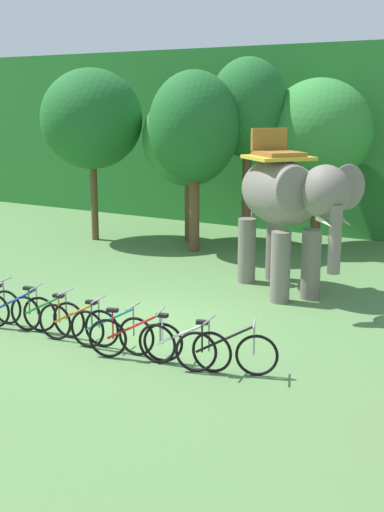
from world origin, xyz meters
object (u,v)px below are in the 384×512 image
(elephant, at_px, (286,200))
(bike_white, at_px, (184,346))
(bike_green, at_px, (47,315))
(bike_red, at_px, (135,339))
(tree_left, at_px, (189,139))
(bike_teal, at_px, (111,331))
(tree_right, at_px, (194,127))
(tree_center_right, at_px, (92,119))
(tree_far_right, at_px, (319,132))
(bike_blue, at_px, (16,311))
(tree_far_left, at_px, (248,109))
(bike_orange, at_px, (78,324))
(bike_black, at_px, (226,352))

(elephant, height_order, bike_white, elephant)
(bike_green, height_order, bike_red, same)
(tree_left, relative_size, bike_teal, 2.80)
(tree_right, relative_size, bike_red, 3.23)
(elephant, bearing_deg, tree_center_right, 160.91)
(tree_far_right, height_order, bike_blue, tree_far_right)
(bike_blue, bearing_deg, tree_center_right, 118.94)
(elephant, xyz_separation_m, bike_blue, (-3.49, -5.04, -1.82))
(bike_red, bearing_deg, tree_right, 113.92)
(tree_far_left, xyz_separation_m, bike_green, (0.32, -9.25, -3.79))
(tree_far_left, distance_m, bike_teal, 10.27)
(tree_far_right, relative_size, bike_blue, 3.08)
(bike_blue, distance_m, bike_red, 2.91)
(bike_green, distance_m, bike_red, 2.23)
(bike_blue, xyz_separation_m, bike_teal, (2.32, 0.02, 0.00))
(tree_center_right, xyz_separation_m, tree_far_right, (6.49, 2.75, -0.34))
(tree_far_right, bearing_deg, bike_blue, -101.93)
(tree_center_right, relative_size, tree_far_left, 0.95)
(tree_center_right, bearing_deg, bike_teal, -49.46)
(bike_orange, bearing_deg, bike_green, 174.61)
(tree_center_right, relative_size, bike_red, 3.31)
(tree_far_left, height_order, bike_teal, tree_far_left)
(bike_black, bearing_deg, tree_far_left, 114.49)
(bike_black, bearing_deg, elephant, 102.38)
(bike_white, bearing_deg, tree_left, 120.62)
(tree_left, bearing_deg, elephant, -38.65)
(tree_far_left, bearing_deg, bike_black, -65.51)
(tree_left, xyz_separation_m, bike_black, (6.05, -8.85, -2.88))
(tree_left, height_order, tree_right, tree_right)
(tree_left, xyz_separation_m, tree_right, (0.87, -1.14, 0.40))
(tree_far_left, distance_m, bike_white, 10.63)
(tree_left, height_order, bike_white, tree_left)
(tree_center_right, bearing_deg, bike_white, -43.49)
(tree_center_right, distance_m, tree_left, 3.12)
(tree_far_right, xyz_separation_m, elephant, (1.27, -5.44, -1.31))
(tree_far_right, height_order, bike_red, tree_far_right)
(tree_far_right, relative_size, bike_black, 3.17)
(bike_white, bearing_deg, bike_orange, -179.57)
(bike_black, bearing_deg, tree_right, 123.89)
(tree_far_left, distance_m, tree_far_right, 2.26)
(bike_white, height_order, bike_black, same)
(tree_left, relative_size, bike_orange, 2.81)
(elephant, bearing_deg, tree_right, 145.33)
(elephant, bearing_deg, bike_green, -119.52)
(tree_far_left, relative_size, bike_blue, 3.45)
(tree_left, distance_m, bike_blue, 9.59)
(bike_orange, height_order, bike_red, same)
(tree_center_right, xyz_separation_m, bike_red, (7.19, -7.81, -3.47))
(tree_far_left, height_order, elephant, tree_far_left)
(tree_far_left, height_order, bike_blue, tree_far_left)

